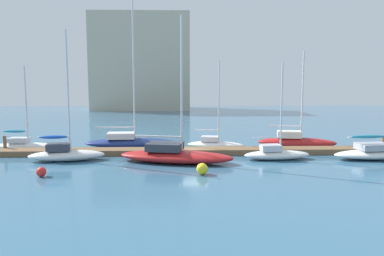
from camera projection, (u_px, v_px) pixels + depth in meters
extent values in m
plane|color=#386684|center=(193.00, 154.00, 33.28)|extent=(120.00, 120.00, 0.00)
cube|color=brown|center=(193.00, 151.00, 33.25)|extent=(33.23, 1.84, 0.48)
cylinder|color=brown|center=(5.00, 145.00, 33.38)|extent=(0.28, 0.28, 1.55)
cylinder|color=brown|center=(383.00, 145.00, 32.99)|extent=(0.28, 0.28, 1.55)
ellipsoid|color=white|center=(25.00, 146.00, 35.28)|extent=(5.82, 2.13, 0.66)
cube|color=silver|center=(19.00, 140.00, 35.23)|extent=(1.79, 1.33, 0.43)
cylinder|color=silver|center=(26.00, 105.00, 34.79)|extent=(0.13, 0.13, 6.92)
cylinder|color=silver|center=(15.00, 131.00, 35.14)|extent=(2.40, 0.27, 0.11)
ellipsoid|color=teal|center=(15.00, 131.00, 35.14)|extent=(2.18, 0.51, 0.28)
ellipsoid|color=white|center=(67.00, 155.00, 30.46)|extent=(6.04, 2.71, 0.85)
cube|color=#333842|center=(59.00, 147.00, 30.27)|extent=(1.92, 1.56, 0.55)
cylinder|color=silver|center=(68.00, 91.00, 29.88)|extent=(0.13, 0.13, 9.30)
cylinder|color=silver|center=(53.00, 137.00, 30.11)|extent=(2.44, 0.46, 0.11)
ellipsoid|color=blue|center=(53.00, 137.00, 30.11)|extent=(2.23, 0.67, 0.28)
ellipsoid|color=navy|center=(130.00, 143.00, 36.52)|extent=(8.57, 2.82, 0.85)
cube|color=silver|center=(121.00, 136.00, 36.37)|extent=(2.61, 1.82, 0.55)
cylinder|color=silver|center=(133.00, 68.00, 35.68)|extent=(0.15, 0.15, 13.11)
cylinder|color=silver|center=(115.00, 127.00, 36.23)|extent=(3.56, 0.28, 0.12)
ellipsoid|color=#B21E1E|center=(176.00, 157.00, 29.82)|extent=(9.29, 4.68, 0.92)
cube|color=#333842|center=(165.00, 147.00, 29.89)|extent=(3.03, 2.50, 0.60)
cylinder|color=silver|center=(182.00, 84.00, 29.04)|extent=(0.15, 0.15, 10.15)
cylinder|color=silver|center=(158.00, 136.00, 29.89)|extent=(3.67, 0.94, 0.12)
ellipsoid|color=white|center=(216.00, 145.00, 35.75)|extent=(5.49, 2.66, 0.69)
cube|color=silver|center=(210.00, 139.00, 35.77)|extent=(1.78, 1.43, 0.45)
cylinder|color=silver|center=(219.00, 101.00, 35.20)|extent=(0.13, 0.13, 7.38)
cylinder|color=silver|center=(207.00, 130.00, 35.72)|extent=(2.19, 0.56, 0.11)
ellipsoid|color=white|center=(277.00, 155.00, 30.97)|extent=(5.42, 2.06, 0.73)
cube|color=silver|center=(271.00, 148.00, 30.84)|extent=(1.67, 1.31, 0.47)
cylinder|color=silver|center=(282.00, 107.00, 30.51)|extent=(0.13, 0.13, 6.96)
cylinder|color=silver|center=(267.00, 138.00, 30.71)|extent=(2.24, 0.25, 0.11)
ellipsoid|color=#B21E1E|center=(297.00, 143.00, 36.34)|extent=(7.47, 3.34, 0.94)
cube|color=silver|center=(289.00, 134.00, 36.35)|extent=(2.39, 1.80, 0.61)
cylinder|color=silver|center=(303.00, 95.00, 35.73)|extent=(0.14, 0.14, 8.00)
cylinder|color=silver|center=(285.00, 126.00, 36.32)|extent=(3.00, 0.68, 0.11)
ellipsoid|color=white|center=(382.00, 154.00, 31.24)|extent=(8.30, 3.12, 0.77)
cube|color=#9EA3AD|center=(373.00, 146.00, 31.06)|extent=(2.57, 1.91, 0.50)
cylinder|color=silver|center=(368.00, 137.00, 30.90)|extent=(3.41, 0.40, 0.12)
ellipsoid|color=teal|center=(368.00, 137.00, 30.90)|extent=(3.09, 0.62, 0.28)
sphere|color=yellow|center=(202.00, 169.00, 26.03)|extent=(0.79, 0.79, 0.79)
sphere|color=red|center=(41.00, 172.00, 25.49)|extent=(0.65, 0.65, 0.65)
cube|color=#BCB299|center=(142.00, 63.00, 82.04)|extent=(20.16, 11.33, 19.75)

